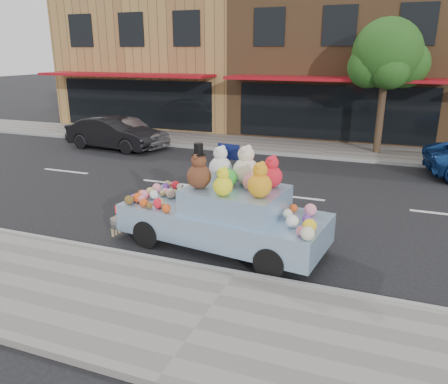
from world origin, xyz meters
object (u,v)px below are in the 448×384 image
at_px(car_silver, 127,131).
at_px(art_car, 224,211).
at_px(street_tree, 387,59).
at_px(car_dark, 113,133).

xyz_separation_m(car_silver, art_car, (7.60, -8.15, 0.11)).
xyz_separation_m(street_tree, car_silver, (-10.30, -2.21, -3.00)).
height_order(street_tree, car_silver, street_tree).
height_order(street_tree, art_car, street_tree).
distance_m(street_tree, car_dark, 11.35).
height_order(car_dark, art_car, art_car).
height_order(street_tree, car_dark, street_tree).
distance_m(car_dark, art_car, 10.91).
relative_size(street_tree, car_silver, 1.29).
bearing_deg(art_car, street_tree, 83.09).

